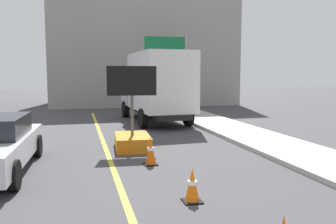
{
  "coord_description": "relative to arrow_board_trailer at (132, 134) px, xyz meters",
  "views": [
    {
      "loc": [
        -0.81,
        1.69,
        2.44
      ],
      "look_at": [
        0.73,
        7.7,
        1.76
      ],
      "focal_mm": 37.25,
      "sensor_mm": 36.0,
      "label": 1
    }
  ],
  "objects": [
    {
      "name": "arrow_board_trailer",
      "position": [
        0.0,
        0.0,
        0.0
      ],
      "size": [
        1.6,
        1.87,
        2.7
      ],
      "color": "orange",
      "rests_on": "ground"
    },
    {
      "name": "box_truck",
      "position": [
        2.12,
        6.06,
        1.38
      ],
      "size": [
        2.77,
        6.77,
        3.48
      ],
      "color": "black",
      "rests_on": "ground"
    },
    {
      "name": "highway_guide_sign",
      "position": [
        4.31,
        10.48,
        2.94
      ],
      "size": [
        2.79,
        0.18,
        5.0
      ],
      "color": "gray",
      "rests_on": "ground"
    },
    {
      "name": "far_building_block",
      "position": [
        3.44,
        17.79,
        4.33
      ],
      "size": [
        14.34,
        7.85,
        9.62
      ],
      "primitive_type": "cube",
      "color": "gray",
      "rests_on": "ground"
    },
    {
      "name": "traffic_cone_mid_lane",
      "position": [
        0.38,
        -5.07,
        -0.16
      ],
      "size": [
        0.36,
        0.36,
        0.66
      ],
      "color": "black",
      "rests_on": "ground"
    },
    {
      "name": "traffic_cone_far_lane",
      "position": [
        0.17,
        -2.18,
        -0.1
      ],
      "size": [
        0.36,
        0.36,
        0.77
      ],
      "color": "black",
      "rests_on": "ground"
    }
  ]
}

